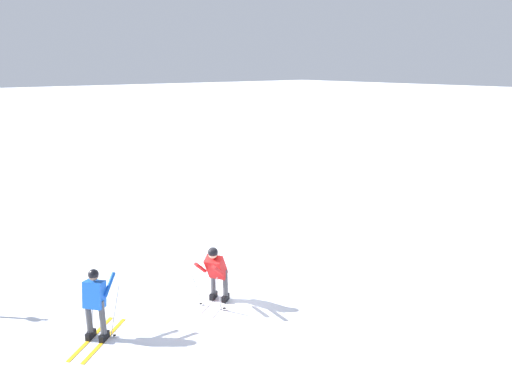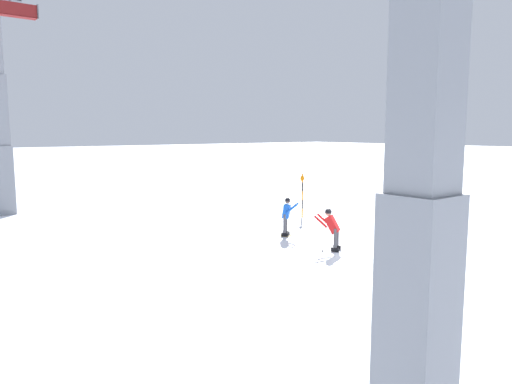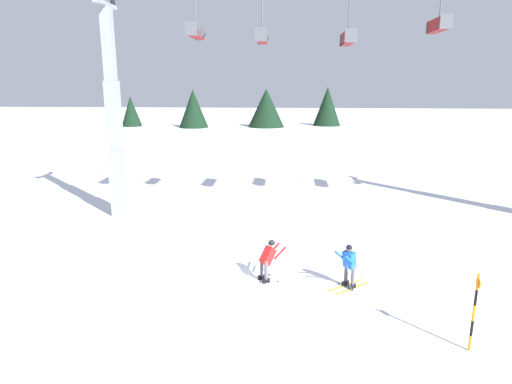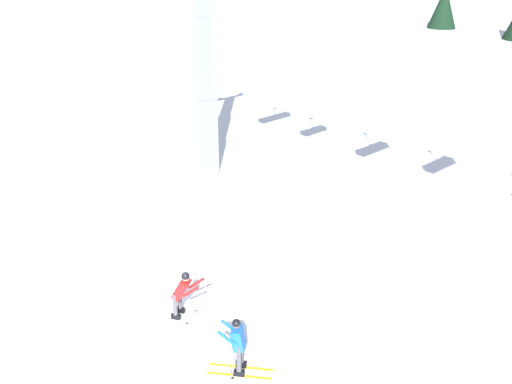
# 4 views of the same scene
# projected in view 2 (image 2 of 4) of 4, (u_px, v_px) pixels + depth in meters

# --- Properties ---
(ground_plane) EXTENTS (260.00, 260.00, 0.00)m
(ground_plane) POSITION_uv_depth(u_px,v_px,m) (350.00, 250.00, 17.67)
(ground_plane) COLOR white
(skier_carving_main) EXTENTS (1.76, 1.37, 1.70)m
(skier_carving_main) POSITION_uv_depth(u_px,v_px,m) (332.00, 226.00, 17.53)
(skier_carving_main) COLOR white
(skier_carving_main) RESTS_ON ground_plane
(lift_tower_near) EXTENTS (0.77, 2.41, 11.42)m
(lift_tower_near) POSITION_uv_depth(u_px,v_px,m) (426.00, 100.00, 5.58)
(lift_tower_near) COLOR gray
(lift_tower_near) RESTS_ON ground_plane
(lift_tower_far) EXTENTS (0.90, 2.81, 11.42)m
(lift_tower_far) POSITION_uv_depth(u_px,v_px,m) (0.00, 125.00, 24.82)
(lift_tower_far) COLOR gray
(lift_tower_far) RESTS_ON ground_plane
(chairlift_seat_farthest) EXTENTS (0.61, 2.22, 1.93)m
(chairlift_seat_farthest) POSITION_uv_depth(u_px,v_px,m) (11.00, 9.00, 21.09)
(chairlift_seat_farthest) COLOR black
(trail_marker_pole) EXTENTS (0.07, 0.28, 2.25)m
(trail_marker_pole) POSITION_uv_depth(u_px,v_px,m) (302.00, 194.00, 24.32)
(trail_marker_pole) COLOR orange
(trail_marker_pole) RESTS_ON ground_plane
(skier_distant_uphill) EXTENTS (1.60, 1.41, 1.65)m
(skier_distant_uphill) POSITION_uv_depth(u_px,v_px,m) (287.00, 214.00, 19.98)
(skier_distant_uphill) COLOR yellow
(skier_distant_uphill) RESTS_ON ground_plane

